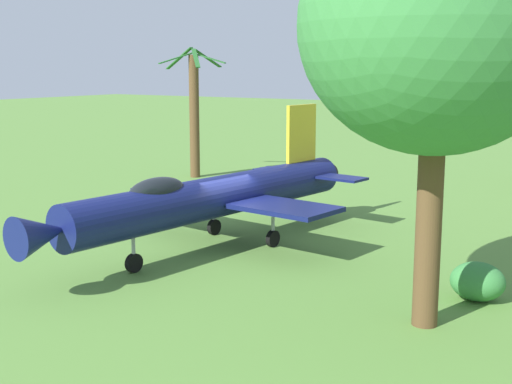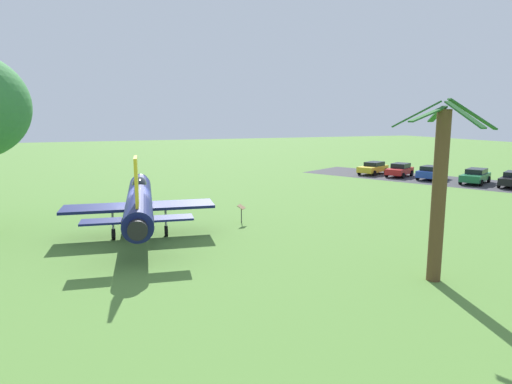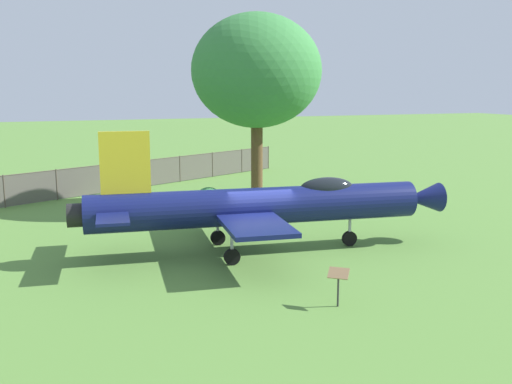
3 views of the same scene
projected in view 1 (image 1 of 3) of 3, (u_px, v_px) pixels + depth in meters
name	position (u px, v px, depth m)	size (l,w,h in m)	color
ground_plane	(219.00, 247.00, 24.56)	(200.00, 200.00, 0.00)	#568438
display_jet	(211.00, 197.00, 23.96)	(14.93, 8.50, 4.82)	#111951
shade_tree	(438.00, 27.00, 15.95)	(6.96, 6.34, 10.24)	brown
palm_tree	(194.00, 113.00, 39.56)	(4.10, 4.23, 7.37)	brown
shrub_near_fence	(478.00, 281.00, 18.94)	(1.31, 1.49, 1.07)	#387F3D
info_plaque	(88.00, 206.00, 27.61)	(0.72, 0.69, 1.14)	#333333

